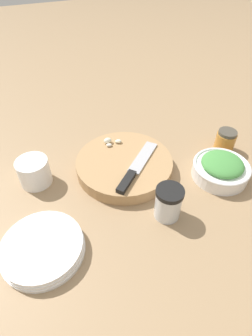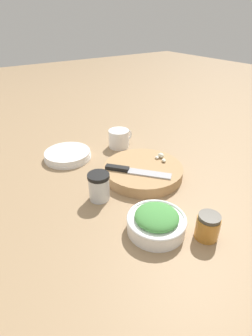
# 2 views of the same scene
# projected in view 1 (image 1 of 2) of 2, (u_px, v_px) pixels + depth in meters

# --- Properties ---
(ground_plane) EXTENTS (5.00, 5.00, 0.00)m
(ground_plane) POSITION_uv_depth(u_px,v_px,m) (145.00, 196.00, 0.70)
(ground_plane) COLOR #997A56
(cutting_board) EXTENTS (0.28, 0.28, 0.04)m
(cutting_board) POSITION_uv_depth(u_px,v_px,m) (124.00, 165.00, 0.76)
(cutting_board) COLOR tan
(cutting_board) RESTS_ON ground_plane
(chef_knife) EXTENTS (0.19, 0.17, 0.01)m
(chef_knife) POSITION_uv_depth(u_px,v_px,m) (135.00, 168.00, 0.72)
(chef_knife) COLOR black
(chef_knife) RESTS_ON cutting_board
(garlic_cloves) EXTENTS (0.06, 0.04, 0.02)m
(garlic_cloves) POSITION_uv_depth(u_px,v_px,m) (110.00, 141.00, 0.80)
(garlic_cloves) COLOR white
(garlic_cloves) RESTS_ON cutting_board
(herb_bowl) EXTENTS (0.16, 0.16, 0.07)m
(herb_bowl) POSITION_uv_depth(u_px,v_px,m) (221.00, 168.00, 0.73)
(herb_bowl) COLOR white
(herb_bowl) RESTS_ON ground_plane
(spice_jar) EXTENTS (0.07, 0.07, 0.09)m
(spice_jar) POSITION_uv_depth(u_px,v_px,m) (168.00, 203.00, 0.62)
(spice_jar) COLOR silver
(spice_jar) RESTS_ON ground_plane
(coffee_mug) EXTENTS (0.09, 0.12, 0.08)m
(coffee_mug) POSITION_uv_depth(u_px,v_px,m) (34.00, 171.00, 0.71)
(coffee_mug) COLOR white
(coffee_mug) RESTS_ON ground_plane
(plate_stack) EXTENTS (0.18, 0.18, 0.03)m
(plate_stack) POSITION_uv_depth(u_px,v_px,m) (43.00, 248.00, 0.57)
(plate_stack) COLOR white
(plate_stack) RESTS_ON ground_plane
(honey_jar) EXTENTS (0.06, 0.06, 0.07)m
(honey_jar) POSITION_uv_depth(u_px,v_px,m) (225.00, 141.00, 0.82)
(honey_jar) COLOR #BC7A2D
(honey_jar) RESTS_ON ground_plane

